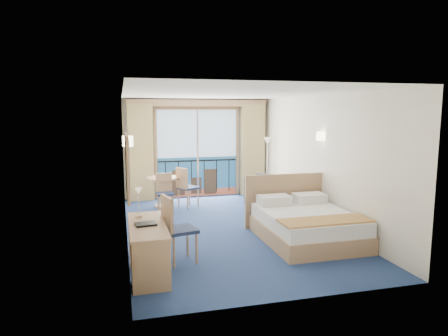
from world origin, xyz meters
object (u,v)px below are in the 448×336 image
bed (305,224)px  table_chair_a (186,185)px  armchair (266,191)px  round_table (163,184)px  desk_chair (175,225)px  table_chair_b (165,190)px  nightstand (301,206)px  floor_lamp (267,152)px  desk (150,255)px

bed → table_chair_a: bed is taller
armchair → round_table: size_ratio=1.06×
desk_chair → table_chair_b: 3.38m
nightstand → floor_lamp: bearing=89.5°
desk → table_chair_b: size_ratio=1.72×
desk → table_chair_a: bearing=74.5°
armchair → table_chair_b: bearing=-55.1°
bed → desk: 3.15m
table_chair_b → desk_chair: bearing=-95.6°
bed → table_chair_b: 3.64m
floor_lamp → table_chair_b: (-2.88, -0.77, -0.76)m
bed → armchair: bearing=85.4°
table_chair_b → round_table: bearing=85.9°
desk → desk_chair: desk_chair is taller
round_table → floor_lamp: bearing=6.3°
armchair → bed: bearing=34.9°
round_table → desk_chair: bearing=-93.3°
nightstand → round_table: 3.41m
nightstand → table_chair_b: table_chair_b is taller
round_table → desk: bearing=-98.4°
armchair → floor_lamp: (0.39, 0.97, 0.86)m
armchair → table_chair_a: table_chair_a is taller
bed → floor_lamp: floor_lamp is taller
nightstand → floor_lamp: (0.02, 2.18, 0.99)m
desk → table_chair_a: (1.19, 4.28, 0.16)m
nightstand → desk: (-3.50, -2.62, 0.13)m
nightstand → armchair: 1.28m
nightstand → desk: 4.37m
bed → round_table: bearing=124.4°
armchair → table_chair_b: 2.49m
floor_lamp → table_chair_a: 2.49m
nightstand → desk: bearing=-143.2°
table_chair_a → round_table: bearing=38.3°
round_table → table_chair_a: bearing=-21.6°
bed → desk: (-2.91, -1.19, 0.09)m
bed → round_table: 4.00m
desk → table_chair_b: (0.64, 4.03, 0.11)m
table_chair_a → table_chair_b: bearing=84.5°
armchair → table_chair_a: (-1.94, 0.45, 0.16)m
floor_lamp → desk: bearing=-126.2°
floor_lamp → round_table: floor_lamp is taller
floor_lamp → table_chair_b: floor_lamp is taller
desk → desk_chair: (0.44, 0.66, 0.21)m
bed → floor_lamp: bearing=80.5°
desk → table_chair_b: 4.08m
armchair → desk_chair: size_ratio=0.81×
floor_lamp → round_table: 2.96m
floor_lamp → desk: (-3.52, -4.80, -0.86)m
floor_lamp → desk: 6.01m
desk_chair → table_chair_a: size_ratio=1.08×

